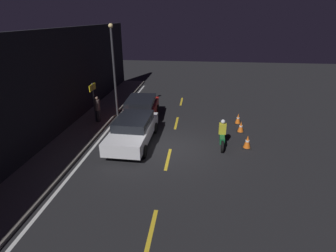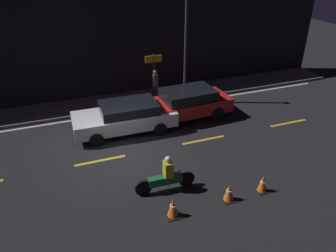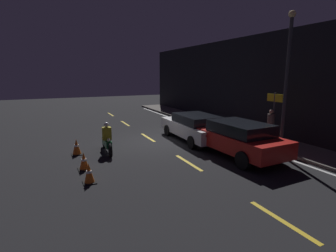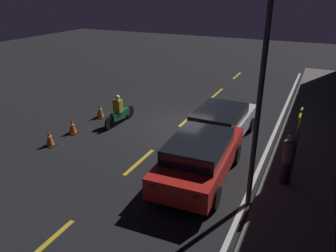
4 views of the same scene
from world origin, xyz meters
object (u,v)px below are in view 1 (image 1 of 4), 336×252
(sedan_white, at_px, (133,129))
(traffic_cone_far, at_px, (238,119))
(traffic_cone_mid, at_px, (241,127))
(shop_sign, at_px, (93,95))
(taxi_red, at_px, (141,109))
(pedestrian, at_px, (97,109))
(street_lamp, at_px, (114,67))
(motorcycle, at_px, (222,135))
(traffic_cone_near, at_px, (247,142))

(sedan_white, height_order, traffic_cone_far, sedan_white)
(traffic_cone_mid, height_order, shop_sign, shop_sign)
(taxi_red, height_order, pedestrian, pedestrian)
(street_lamp, bearing_deg, motorcycle, -117.99)
(sedan_white, height_order, motorcycle, motorcycle)
(taxi_red, relative_size, motorcycle, 2.14)
(taxi_red, xyz_separation_m, traffic_cone_mid, (-0.99, -6.01, -0.47))
(motorcycle, bearing_deg, traffic_cone_far, -19.33)
(sedan_white, distance_m, traffic_cone_mid, 6.12)
(motorcycle, relative_size, traffic_cone_near, 3.13)
(street_lamp, bearing_deg, pedestrian, 150.37)
(taxi_red, relative_size, traffic_cone_far, 7.03)
(taxi_red, distance_m, traffic_cone_mid, 6.11)
(pedestrian, xyz_separation_m, street_lamp, (1.38, -0.79, 2.29))
(pedestrian, xyz_separation_m, shop_sign, (-0.02, 0.16, 0.87))
(sedan_white, xyz_separation_m, traffic_cone_near, (0.03, -5.81, -0.40))
(shop_sign, bearing_deg, traffic_cone_near, -104.77)
(taxi_red, xyz_separation_m, motorcycle, (-2.76, -4.81, -0.24))
(motorcycle, xyz_separation_m, traffic_cone_far, (3.06, -1.21, -0.23))
(sedan_white, xyz_separation_m, taxi_red, (3.00, 0.25, 0.05))
(taxi_red, bearing_deg, pedestrian, -78.23)
(traffic_cone_mid, height_order, pedestrian, pedestrian)
(pedestrian, height_order, shop_sign, shop_sign)
(traffic_cone_near, bearing_deg, traffic_cone_mid, 1.35)
(taxi_red, bearing_deg, sedan_white, 2.13)
(taxi_red, bearing_deg, motorcycle, 57.54)
(taxi_red, bearing_deg, street_lamp, -115.41)
(sedan_white, xyz_separation_m, traffic_cone_far, (3.31, -5.77, -0.41))
(taxi_red, xyz_separation_m, street_lamp, (0.73, 1.74, 2.45))
(motorcycle, relative_size, street_lamp, 0.37)
(traffic_cone_near, xyz_separation_m, traffic_cone_mid, (1.99, 0.05, -0.02))
(traffic_cone_near, height_order, shop_sign, shop_sign)
(motorcycle, bearing_deg, sedan_white, 95.25)
(traffic_cone_far, relative_size, pedestrian, 0.40)
(traffic_cone_near, xyz_separation_m, shop_sign, (2.30, 8.74, 1.48))
(traffic_cone_near, distance_m, street_lamp, 9.11)
(street_lamp, bearing_deg, traffic_cone_near, -115.39)
(taxi_red, height_order, street_lamp, street_lamp)
(traffic_cone_far, relative_size, shop_sign, 0.27)
(sedan_white, distance_m, shop_sign, 3.90)
(motorcycle, relative_size, pedestrian, 1.32)
(taxi_red, bearing_deg, traffic_cone_near, 61.19)
(traffic_cone_mid, bearing_deg, motorcycle, 145.86)
(traffic_cone_far, bearing_deg, pedestrian, 96.41)
(sedan_white, relative_size, motorcycle, 2.14)
(traffic_cone_mid, bearing_deg, traffic_cone_near, -178.65)
(traffic_cone_near, height_order, street_lamp, street_lamp)
(motorcycle, distance_m, street_lamp, 7.90)
(taxi_red, distance_m, traffic_cone_near, 6.77)
(taxi_red, relative_size, pedestrian, 2.84)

